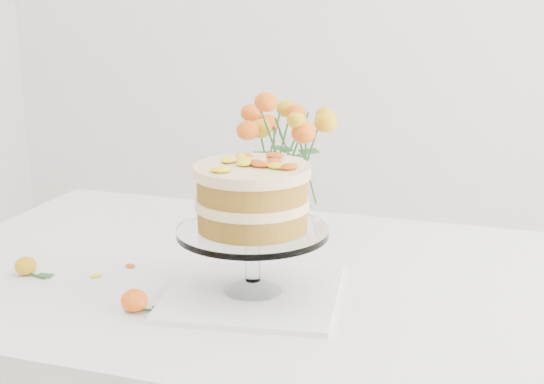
{
  "coord_description": "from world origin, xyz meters",
  "views": [
    {
      "loc": [
        0.48,
        -1.35,
        1.32
      ],
      "look_at": [
        0.01,
        0.07,
        0.91
      ],
      "focal_mm": 50.0,
      "sensor_mm": 36.0,
      "label": 1
    }
  ],
  "objects": [
    {
      "name": "cake_stand",
      "position": [
        0.03,
        -0.11,
        0.93
      ],
      "size": [
        0.28,
        0.28,
        0.25
      ],
      "rotation": [
        0.0,
        0.0,
        0.38
      ],
      "color": "white",
      "rests_on": "napkin"
    },
    {
      "name": "rose_vase",
      "position": [
        -0.01,
        0.25,
        0.97
      ],
      "size": [
        0.31,
        0.31,
        0.37
      ],
      "rotation": [
        0.0,
        0.0,
        0.39
      ],
      "color": "white",
      "rests_on": "table"
    },
    {
      "name": "loose_rose_far",
      "position": [
        -0.15,
        -0.24,
        0.78
      ],
      "size": [
        0.09,
        0.05,
        0.04
      ],
      "rotation": [
        0.0,
        0.0,
        0.19
      ],
      "color": "#E03F0A",
      "rests_on": "table"
    },
    {
      "name": "stray_petal_b",
      "position": [
        -0.02,
        -0.14,
        0.76
      ],
      "size": [
        0.03,
        0.02,
        0.0
      ],
      "primitive_type": "ellipsoid",
      "color": "yellow",
      "rests_on": "table"
    },
    {
      "name": "table",
      "position": [
        0.0,
        0.0,
        0.67
      ],
      "size": [
        1.43,
        0.93,
        0.76
      ],
      "color": "tan",
      "rests_on": "ground"
    },
    {
      "name": "stray_petal_d",
      "position": [
        -0.26,
        -0.05,
        0.76
      ],
      "size": [
        0.03,
        0.02,
        0.0
      ],
      "primitive_type": "ellipsoid",
      "color": "yellow",
      "rests_on": "table"
    },
    {
      "name": "napkin",
      "position": [
        0.03,
        -0.11,
        0.76
      ],
      "size": [
        0.36,
        0.36,
        0.01
      ],
      "primitive_type": "cube",
      "rotation": [
        0.0,
        0.0,
        0.14
      ],
      "color": "white",
      "rests_on": "table"
    },
    {
      "name": "stray_petal_a",
      "position": [
        -0.12,
        -0.1,
        0.76
      ],
      "size": [
        0.03,
        0.02,
        0.0
      ],
      "primitive_type": "ellipsoid",
      "color": "yellow",
      "rests_on": "table"
    },
    {
      "name": "stray_petal_e",
      "position": [
        -0.3,
        -0.12,
        0.76
      ],
      "size": [
        0.03,
        0.02,
        0.0
      ],
      "primitive_type": "ellipsoid",
      "color": "yellow",
      "rests_on": "table"
    },
    {
      "name": "loose_rose_near",
      "position": [
        -0.44,
        -0.15,
        0.77
      ],
      "size": [
        0.08,
        0.04,
        0.04
      ],
      "rotation": [
        0.0,
        0.0,
        -0.27
      ],
      "color": "yellow",
      "rests_on": "table"
    },
    {
      "name": "stray_petal_c",
      "position": [
        0.02,
        -0.18,
        0.76
      ],
      "size": [
        0.03,
        0.02,
        0.0
      ],
      "primitive_type": "ellipsoid",
      "color": "yellow",
      "rests_on": "table"
    }
  ]
}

